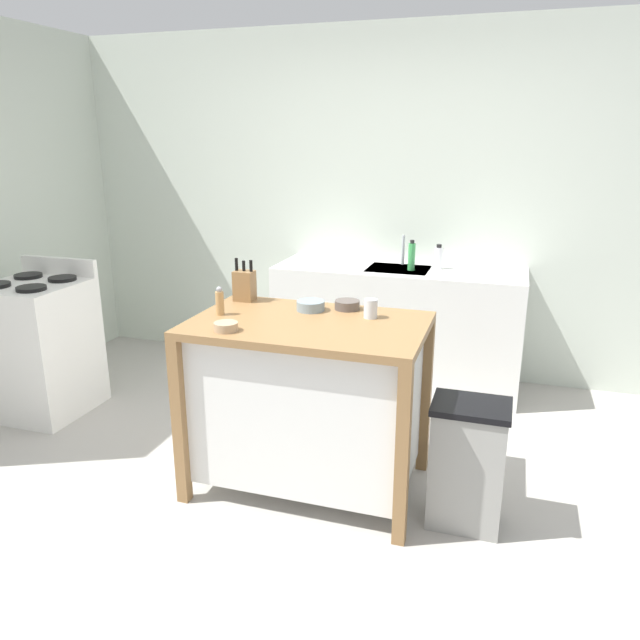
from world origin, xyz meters
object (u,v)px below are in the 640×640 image
(drinking_cup, at_px, (371,309))
(stove, at_px, (39,347))
(trash_bin, at_px, (467,464))
(sink_faucet, at_px, (403,250))
(pepper_grinder, at_px, (220,302))
(bottle_dish_soap, at_px, (412,256))
(kitchen_island, at_px, (308,396))
(knife_block, at_px, (244,285))
(bowl_ceramic_small, at_px, (311,305))
(bowl_stoneware_deep, at_px, (347,305))
(bottle_hand_soap, at_px, (438,258))
(bowl_ceramic_wide, at_px, (226,326))

(drinking_cup, distance_m, stove, 2.37)
(trash_bin, height_order, sink_faucet, sink_faucet)
(pepper_grinder, bearing_deg, bottle_dish_soap, 64.13)
(kitchen_island, distance_m, knife_block, 0.74)
(kitchen_island, height_order, drinking_cup, drinking_cup)
(bowl_ceramic_small, height_order, stove, stove)
(drinking_cup, height_order, sink_faucet, sink_faucet)
(drinking_cup, bearing_deg, bowl_stoneware_deep, 142.73)
(bowl_ceramic_small, xyz_separation_m, bottle_hand_soap, (0.50, 1.40, 0.03))
(bowl_ceramic_wide, xyz_separation_m, drinking_cup, (0.61, 0.42, 0.03))
(trash_bin, distance_m, sink_faucet, 2.02)
(kitchen_island, relative_size, bottle_hand_soap, 6.58)
(bowl_ceramic_wide, relative_size, drinking_cup, 1.18)
(bowl_ceramic_wide, distance_m, bottle_hand_soap, 2.01)
(pepper_grinder, bearing_deg, bowl_ceramic_wide, -57.81)
(bowl_stoneware_deep, xyz_separation_m, bottle_hand_soap, (0.32, 1.32, 0.03))
(knife_block, bearing_deg, kitchen_island, -30.51)
(bowl_ceramic_small, height_order, bottle_hand_soap, bottle_hand_soap)
(bottle_dish_soap, distance_m, stove, 2.63)
(sink_faucet, xyz_separation_m, bottle_hand_soap, (0.27, -0.09, -0.03))
(bowl_ceramic_small, bearing_deg, knife_block, 169.06)
(bowl_ceramic_small, distance_m, bowl_stoneware_deep, 0.20)
(bottle_dish_soap, bearing_deg, trash_bin, -70.49)
(pepper_grinder, bearing_deg, bowl_ceramic_small, 27.63)
(kitchen_island, relative_size, drinking_cup, 12.07)
(bowl_stoneware_deep, xyz_separation_m, bottle_dish_soap, (0.14, 1.22, 0.05))
(sink_faucet, bearing_deg, kitchen_island, -95.79)
(bottle_hand_soap, distance_m, bottle_dish_soap, 0.20)
(bowl_ceramic_small, relative_size, drinking_cup, 1.53)
(drinking_cup, height_order, bottle_hand_soap, bottle_hand_soap)
(bowl_stoneware_deep, bearing_deg, bowl_ceramic_small, -155.45)
(bowl_ceramic_wide, xyz_separation_m, stove, (-1.70, 0.60, -0.49))
(stove, bearing_deg, drinking_cup, -4.28)
(pepper_grinder, relative_size, bottle_dish_soap, 0.70)
(drinking_cup, bearing_deg, bottle_dish_soap, 90.76)
(trash_bin, distance_m, stove, 2.89)
(stove, bearing_deg, knife_block, -2.01)
(sink_faucet, bearing_deg, stove, -148.37)
(drinking_cup, bearing_deg, bowl_ceramic_small, 173.69)
(drinking_cup, distance_m, pepper_grinder, 0.78)
(kitchen_island, relative_size, knife_block, 4.92)
(bowl_stoneware_deep, relative_size, drinking_cup, 1.37)
(bowl_stoneware_deep, bearing_deg, sink_faucet, 88.24)
(trash_bin, bearing_deg, kitchen_island, 173.61)
(kitchen_island, xyz_separation_m, bottle_dish_soap, (0.27, 1.50, 0.48))
(drinking_cup, bearing_deg, bowl_ceramic_wide, -145.16)
(drinking_cup, relative_size, bottle_dish_soap, 0.45)
(bowl_stoneware_deep, bearing_deg, trash_bin, -27.84)
(bottle_dish_soap, bearing_deg, bowl_stoneware_deep, -96.46)
(bowl_stoneware_deep, distance_m, trash_bin, 1.02)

